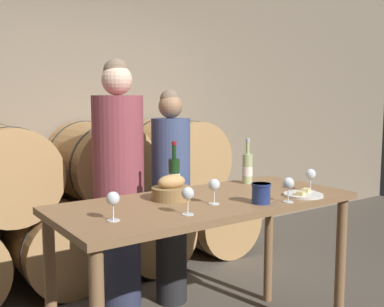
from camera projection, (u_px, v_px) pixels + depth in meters
The scene contains 15 objects.
stone_wall_back at pixel (73, 91), 4.22m from camera, with size 10.00×0.12×3.20m.
barrel_stack at pixel (99, 204), 3.89m from camera, with size 3.06×0.86×1.34m.
tasting_table at pixel (207, 220), 2.60m from camera, with size 1.76×0.76×0.95m.
person_left at pixel (119, 188), 3.07m from camera, with size 0.35×0.35×1.79m.
person_right at pixel (171, 194), 3.32m from camera, with size 0.28×0.28×1.59m.
wine_bottle_red at pixel (174, 175), 2.75m from camera, with size 0.07×0.07×0.32m.
wine_bottle_white at pixel (247, 168), 3.07m from camera, with size 0.07×0.07×0.31m.
blue_crock at pixel (261, 192), 2.47m from camera, with size 0.11×0.11×0.11m.
bread_basket at pixel (172, 190), 2.57m from camera, with size 0.23×0.23×0.14m.
cheese_plate at pixel (303, 194), 2.67m from camera, with size 0.23×0.23×0.04m.
wine_glass_far_left at pixel (113, 200), 2.10m from camera, with size 0.06×0.06×0.14m.
wine_glass_left at pixel (188, 195), 2.22m from camera, with size 0.06×0.06×0.14m.
wine_glass_center at pixel (214, 186), 2.45m from camera, with size 0.06×0.06×0.14m.
wine_glass_right at pixel (288, 184), 2.50m from camera, with size 0.06×0.06×0.14m.
wine_glass_far_right at pixel (311, 175), 2.80m from camera, with size 0.06×0.06×0.14m.
Camera 1 is at (-1.52, -2.03, 1.51)m, focal length 42.00 mm.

